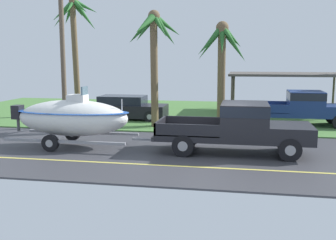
# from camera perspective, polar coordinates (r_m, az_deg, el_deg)

# --- Properties ---
(ground) EXTENTS (36.00, 22.00, 0.11)m
(ground) POSITION_cam_1_polar(r_m,az_deg,el_deg) (23.28, 7.74, -0.09)
(ground) COLOR #38383D
(pickup_truck_towing) EXTENTS (5.87, 2.13, 1.88)m
(pickup_truck_towing) POSITION_cam_1_polar(r_m,az_deg,el_deg) (15.27, 10.55, -0.76)
(pickup_truck_towing) COLOR black
(pickup_truck_towing) RESTS_ON ground
(boat_on_trailer) EXTENTS (5.93, 2.29, 2.42)m
(boat_on_trailer) POSITION_cam_1_polar(r_m,az_deg,el_deg) (16.66, -13.28, 0.34)
(boat_on_trailer) COLOR gray
(boat_on_trailer) RESTS_ON ground
(parked_pickup_background) EXTENTS (6.00, 1.98, 1.82)m
(parked_pickup_background) POSITION_cam_1_polar(r_m,az_deg,el_deg) (22.23, 18.60, 1.80)
(parked_pickup_background) COLOR navy
(parked_pickup_background) RESTS_ON ground
(parked_sedan_near) EXTENTS (4.56, 1.85, 1.38)m
(parked_sedan_near) POSITION_cam_1_polar(r_m,az_deg,el_deg) (23.42, -5.96, 1.68)
(parked_sedan_near) COLOR black
(parked_sedan_near) RESTS_ON ground
(carport_awning) EXTENTS (7.15, 4.58, 2.56)m
(carport_awning) POSITION_cam_1_polar(r_m,az_deg,el_deg) (27.00, 16.27, 6.08)
(carport_awning) COLOR #4C4238
(carport_awning) RESTS_ON ground
(palm_tree_near_left) EXTENTS (2.85, 2.52, 5.45)m
(palm_tree_near_left) POSITION_cam_1_polar(r_m,az_deg,el_deg) (21.98, 7.62, 9.83)
(palm_tree_near_left) COLOR brown
(palm_tree_near_left) RESTS_ON ground
(palm_tree_mid) EXTENTS (2.75, 2.80, 7.12)m
(palm_tree_mid) POSITION_cam_1_polar(r_m,az_deg,el_deg) (25.45, -12.95, 12.94)
(palm_tree_mid) COLOR brown
(palm_tree_mid) RESTS_ON ground
(palm_tree_far_left) EXTENTS (2.93, 3.43, 5.85)m
(palm_tree_far_left) POSITION_cam_1_polar(r_m,az_deg,el_deg) (20.44, -2.12, 11.29)
(palm_tree_far_left) COLOR brown
(palm_tree_far_left) RESTS_ON ground
(utility_pole) EXTENTS (0.24, 1.80, 7.61)m
(utility_pole) POSITION_cam_1_polar(r_m,az_deg,el_deg) (21.31, -14.58, 9.61)
(utility_pole) COLOR brown
(utility_pole) RESTS_ON ground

